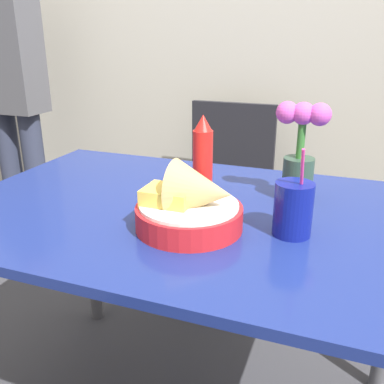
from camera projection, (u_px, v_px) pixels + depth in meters
name	position (u px, v px, depth m)	size (l,w,h in m)	color
wall_window	(278.00, 4.00, 1.94)	(7.00, 0.06, 2.60)	#B7B2A3
dining_table	(189.00, 240.00, 1.17)	(1.26, 0.83, 0.74)	navy
chair_far_window	(226.00, 182.00, 2.00)	(0.40, 0.40, 0.88)	black
food_basket	(193.00, 206.00, 0.99)	(0.25, 0.25, 0.17)	red
ketchup_bottle	(203.00, 157.00, 1.19)	(0.06, 0.06, 0.23)	red
drink_cup	(293.00, 211.00, 0.96)	(0.09, 0.09, 0.21)	navy
flower_vase	(300.00, 151.00, 1.14)	(0.14, 0.08, 0.27)	#2D4738
person_standing	(11.00, 81.00, 2.13)	(0.32, 0.18, 1.65)	#2D3347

